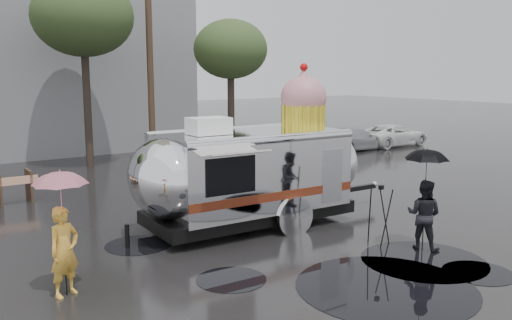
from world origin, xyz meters
TOP-DOWN VIEW (x-y plane):
  - ground at (0.00, 0.00)m, footprint 120.00×120.00m
  - puddles at (0.59, -0.73)m, footprint 6.86×7.67m
  - utility_pole at (2.50, 14.00)m, footprint 1.60×0.28m
  - tree_mid at (0.00, 15.00)m, footprint 4.20×4.20m
  - tree_right at (6.00, 13.00)m, footprint 3.36×3.36m
  - parked_cars at (11.78, 12.00)m, footprint 13.20×1.90m
  - airstream_trailer at (0.71, 3.53)m, footprint 8.21×3.18m
  - person_left at (-4.80, 1.66)m, footprint 0.72×0.61m
  - umbrella_pink at (-4.80, 1.66)m, footprint 1.21×1.21m
  - person_right at (2.81, -0.40)m, footprint 0.71×0.90m
  - umbrella_black at (2.81, -0.40)m, footprint 1.24×1.24m
  - tripod at (2.23, 0.40)m, footprint 0.60×0.57m

SIDE VIEW (x-z plane):
  - ground at x=0.00m, z-range 0.00..0.00m
  - puddles at x=0.59m, z-range 0.00..0.01m
  - parked_cars at x=11.78m, z-range -0.03..1.47m
  - person_right at x=2.81m, z-range 0.00..1.65m
  - person_left at x=-4.80m, z-range 0.00..1.69m
  - tripod at x=2.23m, z-range 0.13..1.59m
  - airstream_trailer at x=0.71m, z-range -0.66..3.76m
  - umbrella_pink at x=-4.80m, z-range 0.77..3.15m
  - umbrella_black at x=2.81m, z-range 0.77..3.17m
  - utility_pole at x=2.50m, z-range 0.12..9.12m
  - tree_right at x=6.00m, z-range 1.85..8.27m
  - tree_mid at x=0.00m, z-range 2.33..10.35m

